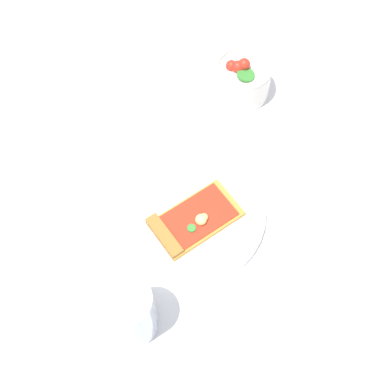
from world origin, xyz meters
name	(u,v)px	position (x,y,z in m)	size (l,w,h in m)	color
ground_plane	(212,203)	(0.00, 0.00, 0.00)	(2.40, 2.40, 0.00)	silver
plate	(189,213)	(-0.01, -0.04, 0.01)	(0.25, 0.25, 0.01)	white
pizza_slice_main	(191,222)	(0.01, -0.06, 0.02)	(0.09, 0.15, 0.02)	gold
salad_bowl	(242,78)	(-0.13, 0.20, 0.04)	(0.10, 0.10, 0.08)	white
soda_glass	(129,313)	(0.07, -0.22, 0.06)	(0.07, 0.07, 0.12)	silver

